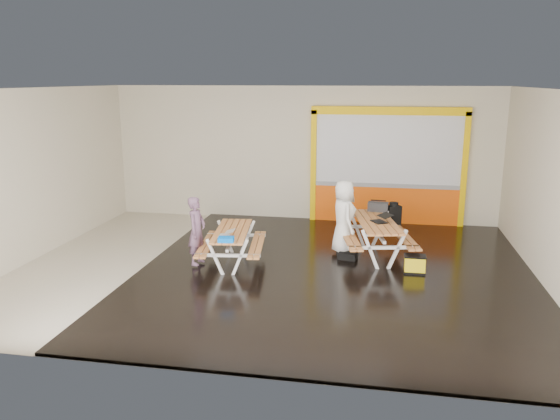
% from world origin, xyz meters
% --- Properties ---
extents(room, '(10.02, 8.02, 3.52)m').
position_xyz_m(room, '(0.00, 0.00, 1.75)').
color(room, beige).
rests_on(room, ground).
extents(deck, '(7.50, 7.98, 0.05)m').
position_xyz_m(deck, '(1.25, 0.00, 0.03)').
color(deck, black).
rests_on(deck, room).
extents(kiosk, '(3.88, 0.16, 3.00)m').
position_xyz_m(kiosk, '(2.20, 3.93, 1.44)').
color(kiosk, '#F35709').
rests_on(kiosk, room).
extents(picnic_table_left, '(1.47, 1.97, 0.73)m').
position_xyz_m(picnic_table_left, '(-0.84, 0.13, 0.56)').
color(picnic_table_left, '#B57139').
rests_on(picnic_table_left, deck).
extents(picnic_table_right, '(1.78, 2.29, 0.82)m').
position_xyz_m(picnic_table_right, '(2.00, 1.08, 0.63)').
color(picnic_table_right, '#B57139').
rests_on(picnic_table_right, deck).
extents(person_left, '(0.38, 0.53, 1.36)m').
position_xyz_m(person_left, '(-1.48, -0.14, 0.76)').
color(person_left, '#694A63').
rests_on(person_left, deck).
extents(person_right, '(0.72, 0.88, 1.56)m').
position_xyz_m(person_right, '(1.32, 1.13, 0.85)').
color(person_right, white).
rests_on(person_right, deck).
extents(laptop_left, '(0.32, 0.30, 0.13)m').
position_xyz_m(laptop_left, '(-0.83, -0.31, 0.77)').
color(laptop_left, silver).
rests_on(laptop_left, picnic_table_left).
extents(laptop_right, '(0.50, 0.48, 0.16)m').
position_xyz_m(laptop_right, '(2.09, 1.00, 0.87)').
color(laptop_right, black).
rests_on(laptop_right, picnic_table_right).
extents(blue_pouch, '(0.31, 0.24, 0.08)m').
position_xyz_m(blue_pouch, '(-0.73, -0.65, 0.77)').
color(blue_pouch, blue).
rests_on(blue_pouch, picnic_table_left).
extents(toolbox, '(0.46, 0.26, 0.26)m').
position_xyz_m(toolbox, '(2.02, 1.94, 0.92)').
color(toolbox, black).
rests_on(toolbox, picnic_table_right).
extents(backpack, '(0.37, 0.33, 0.52)m').
position_xyz_m(backpack, '(2.36, 2.04, 0.74)').
color(backpack, black).
rests_on(backpack, picnic_table_right).
extents(dark_case, '(0.41, 0.34, 0.14)m').
position_xyz_m(dark_case, '(1.44, 0.78, 0.12)').
color(dark_case, black).
rests_on(dark_case, deck).
extents(fluke_bag, '(0.41, 0.27, 0.35)m').
position_xyz_m(fluke_bag, '(2.75, 0.19, 0.22)').
color(fluke_bag, black).
rests_on(fluke_bag, deck).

